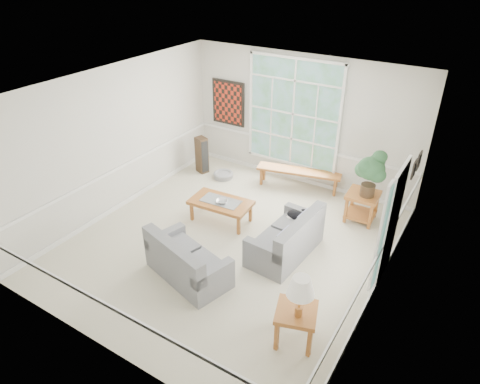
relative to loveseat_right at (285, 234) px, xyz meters
name	(u,v)px	position (x,y,z in m)	size (l,w,h in m)	color
floor	(230,243)	(-1.02, -0.26, -0.42)	(5.50, 6.00, 0.01)	beige
ceiling	(228,88)	(-1.02, -0.26, 2.58)	(5.50, 6.00, 0.02)	white
wall_back	(302,121)	(-1.02, 2.74, 1.08)	(5.50, 0.02, 3.00)	silver
wall_front	(95,269)	(-1.02, -3.26, 1.08)	(5.50, 0.02, 3.00)	silver
wall_left	(116,140)	(-3.77, -0.26, 1.08)	(0.02, 6.00, 3.00)	silver
wall_right	(388,219)	(1.73, -0.26, 1.08)	(0.02, 6.00, 3.00)	silver
window_back	(293,114)	(-1.22, 2.70, 1.23)	(2.30, 0.08, 2.40)	white
entry_door	(391,224)	(1.69, 0.34, 0.63)	(0.08, 0.90, 2.10)	white
door_sidelight	(381,239)	(1.69, -0.29, 0.73)	(0.08, 0.26, 1.90)	white
wall_art	(228,103)	(-2.97, 2.69, 1.18)	(0.90, 0.06, 1.10)	maroon
wall_frame_near	(414,169)	(1.69, 1.49, 1.13)	(0.04, 0.26, 0.32)	black
wall_frame_far	(419,161)	(1.69, 1.89, 1.13)	(0.04, 0.26, 0.32)	black
loveseat_right	(285,234)	(0.00, 0.00, 0.00)	(0.80, 1.55, 0.84)	slate
loveseat_front	(188,257)	(-1.11, -1.42, -0.01)	(1.50, 0.78, 0.81)	slate
coffee_table	(221,211)	(-1.60, 0.28, -0.19)	(1.25, 0.68, 0.46)	#975623
pewter_bowl	(222,201)	(-1.54, 0.24, 0.08)	(0.28, 0.28, 0.07)	#A1A0A6
window_bench	(298,179)	(-0.85, 2.39, -0.19)	(1.93, 0.38, 0.45)	#975623
end_table	(361,207)	(0.82, 1.83, -0.11)	(0.62, 0.62, 0.62)	#975623
houseplant	(370,174)	(0.90, 1.79, 0.69)	(0.57, 0.57, 0.98)	#285230
side_table	(295,325)	(1.03, -1.73, -0.13)	(0.56, 0.56, 0.58)	#975623
table_lamp	(300,297)	(1.09, -1.80, 0.49)	(0.38, 0.38, 0.66)	white
pet_bed	(223,175)	(-2.61, 1.88, -0.35)	(0.48, 0.48, 0.14)	gray
floor_speaker	(202,155)	(-3.24, 1.88, 0.04)	(0.28, 0.22, 0.91)	#382718
cat	(296,215)	(-0.05, 0.55, 0.09)	(0.36, 0.26, 0.17)	black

